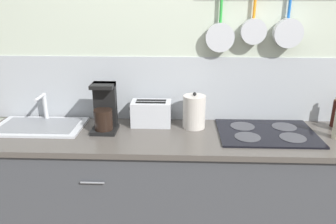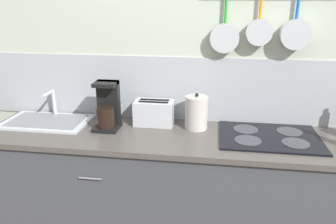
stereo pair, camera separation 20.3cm
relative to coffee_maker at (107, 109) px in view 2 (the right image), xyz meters
The scene contains 8 objects.
wall_back 0.82m from the coffee_maker, 19.26° to the left, with size 7.20×0.14×2.60m.
cabinet_base 0.95m from the coffee_maker, ahead, with size 3.01×0.55×0.87m.
countertop 0.75m from the coffee_maker, ahead, with size 3.05×0.57×0.03m.
sink_basin 0.47m from the coffee_maker, behind, with size 0.59×0.35×0.20m.
coffee_maker is the anchor object (origin of this frame).
toaster 0.32m from the coffee_maker, 19.46° to the left, with size 0.28×0.15×0.17m.
kettle 0.59m from the coffee_maker, ahead, with size 0.15×0.15×0.24m.
cooktop 1.06m from the coffee_maker, ahead, with size 0.61×0.45×0.01m.
Camera 2 is at (-0.04, -1.90, 1.73)m, focal length 35.00 mm.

